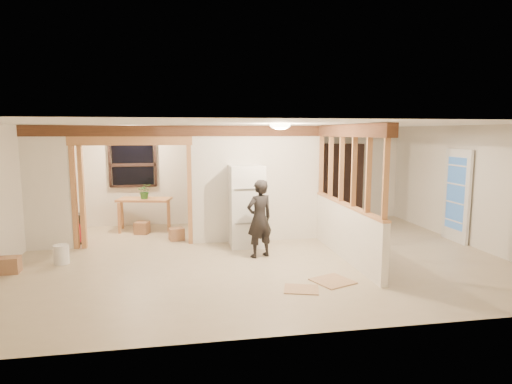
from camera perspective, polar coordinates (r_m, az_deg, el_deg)
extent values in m
cube|color=#BDAA8C|center=(8.28, 0.26, -8.57)|extent=(9.00, 6.50, 0.01)
cube|color=white|center=(7.94, 0.27, 9.04)|extent=(9.00, 6.50, 0.01)
cube|color=silver|center=(11.21, -2.67, 2.31)|extent=(9.00, 0.01, 2.50)
cube|color=silver|center=(4.90, 7.01, -5.06)|extent=(9.00, 0.01, 2.50)
cube|color=silver|center=(9.85, 26.99, 0.68)|extent=(0.01, 6.50, 2.50)
cube|color=white|center=(9.46, -26.09, 0.46)|extent=(0.90, 0.12, 2.50)
cube|color=white|center=(9.22, 0.17, 1.10)|extent=(2.80, 0.12, 2.50)
cube|color=tan|center=(9.15, -16.07, -0.21)|extent=(2.46, 0.14, 2.20)
cube|color=brown|center=(9.02, -7.42, 8.08)|extent=(7.00, 0.18, 0.22)
cube|color=brown|center=(8.00, 12.26, 7.99)|extent=(0.18, 3.30, 0.22)
cube|color=white|center=(8.21, 11.87, -5.24)|extent=(0.12, 3.20, 1.00)
cube|color=tan|center=(8.03, 12.11, 2.85)|extent=(0.14, 3.20, 1.32)
cube|color=black|center=(11.08, -16.11, 3.50)|extent=(1.12, 0.10, 1.10)
cube|color=white|center=(10.16, 25.19, -0.45)|extent=(0.12, 0.86, 2.00)
ellipsoid|color=#FFEABF|center=(7.51, 3.23, 8.94)|extent=(0.36, 0.36, 0.16)
ellipsoid|color=#FFEABF|center=(10.17, -16.28, 8.37)|extent=(0.32, 0.32, 0.14)
ellipsoid|color=#FFD88C|center=(9.43, -13.63, 6.70)|extent=(0.07, 0.07, 0.07)
cube|color=white|center=(8.84, -1.26, -1.87)|extent=(0.69, 0.67, 1.68)
imported|color=black|center=(8.06, 0.47, -3.56)|extent=(0.63, 0.53, 1.48)
cube|color=tan|center=(10.69, -14.60, -2.89)|extent=(1.33, 0.86, 0.78)
imported|color=#306D2E|center=(10.53, -14.61, 0.11)|extent=(0.36, 0.32, 0.37)
cylinder|color=#A6131E|center=(9.90, -23.11, -4.53)|extent=(0.62, 0.62, 0.64)
cube|color=black|center=(11.70, 11.46, 1.29)|extent=(1.03, 0.34, 2.05)
cylinder|color=white|center=(8.52, -24.53, -7.58)|extent=(0.35, 0.35, 0.35)
cube|color=#9F6F4D|center=(9.60, -10.55, -5.54)|extent=(0.36, 0.33, 0.27)
cube|color=#9F6F4D|center=(10.37, -14.96, -4.63)|extent=(0.37, 0.37, 0.28)
cube|color=#9F6F4D|center=(8.38, -30.07, -8.44)|extent=(0.35, 0.29, 0.27)
cube|color=tan|center=(7.03, 10.20, -11.61)|extent=(0.72, 0.72, 0.02)
cube|color=tan|center=(6.63, 6.06, -12.77)|extent=(0.61, 0.54, 0.02)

